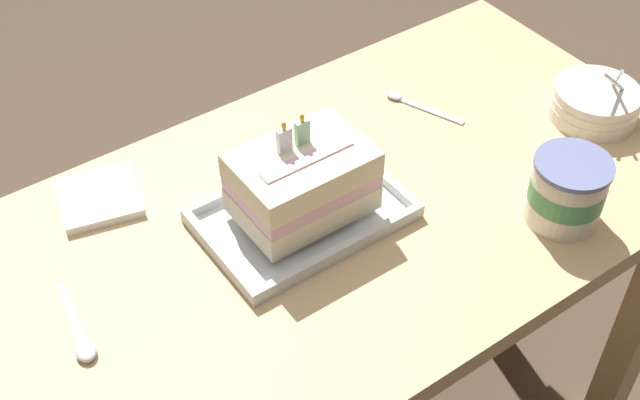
# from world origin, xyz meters

# --- Properties ---
(dining_table) EXTENTS (1.19, 0.64, 0.71)m
(dining_table) POSITION_xyz_m (0.00, 0.00, 0.60)
(dining_table) COLOR tan
(dining_table) RESTS_ON ground_plane
(foil_tray) EXTENTS (0.30, 0.20, 0.02)m
(foil_tray) POSITION_xyz_m (-0.05, 0.01, 0.72)
(foil_tray) COLOR silver
(foil_tray) RESTS_ON dining_table
(birthday_cake) EXTENTS (0.19, 0.13, 0.16)m
(birthday_cake) POSITION_xyz_m (-0.05, 0.01, 0.79)
(birthday_cake) COLOR beige
(birthday_cake) RESTS_ON foil_tray
(bowl_stack) EXTENTS (0.15, 0.15, 0.12)m
(bowl_stack) POSITION_xyz_m (0.49, -0.07, 0.74)
(bowl_stack) COLOR silver
(bowl_stack) RESTS_ON dining_table
(ice_cream_tub) EXTENTS (0.11, 0.11, 0.11)m
(ice_cream_tub) POSITION_xyz_m (0.26, -0.21, 0.77)
(ice_cream_tub) COLOR silver
(ice_cream_tub) RESTS_ON dining_table
(serving_spoon_near_tray) EXTENTS (0.04, 0.15, 0.01)m
(serving_spoon_near_tray) POSITION_xyz_m (-0.42, -0.01, 0.72)
(serving_spoon_near_tray) COLOR silver
(serving_spoon_near_tray) RESTS_ON dining_table
(serving_spoon_by_bowls) EXTENTS (0.07, 0.14, 0.01)m
(serving_spoon_by_bowls) POSITION_xyz_m (0.26, 0.14, 0.71)
(serving_spoon_by_bowls) COLOR silver
(serving_spoon_by_bowls) RESTS_ON dining_table
(napkin_pile) EXTENTS (0.14, 0.14, 0.01)m
(napkin_pile) POSITION_xyz_m (-0.28, 0.23, 0.72)
(napkin_pile) COLOR white
(napkin_pile) RESTS_ON dining_table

